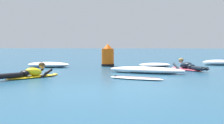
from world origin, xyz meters
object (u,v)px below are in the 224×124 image
object	(u,v)px
surfer_near	(30,74)
channel_marker_buoy	(108,57)
drifting_surfboard	(136,78)
surfer_far	(188,67)

from	to	relation	value
surfer_near	channel_marker_buoy	bearing A→B (deg)	74.53
drifting_surfboard	surfer_near	bearing A→B (deg)	-178.37
drifting_surfboard	channel_marker_buoy	xyz separation A→B (m)	(-1.75, 6.00, 0.41)
surfer_near	surfer_far	bearing A→B (deg)	37.01
surfer_far	channel_marker_buoy	xyz separation A→B (m)	(-3.69, 2.04, 0.31)
surfer_far	surfer_near	bearing A→B (deg)	-142.99
surfer_near	channel_marker_buoy	distance (m)	6.33
surfer_far	channel_marker_buoy	world-z (taller)	channel_marker_buoy
drifting_surfboard	channel_marker_buoy	bearing A→B (deg)	106.25
surfer_near	channel_marker_buoy	world-z (taller)	channel_marker_buoy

